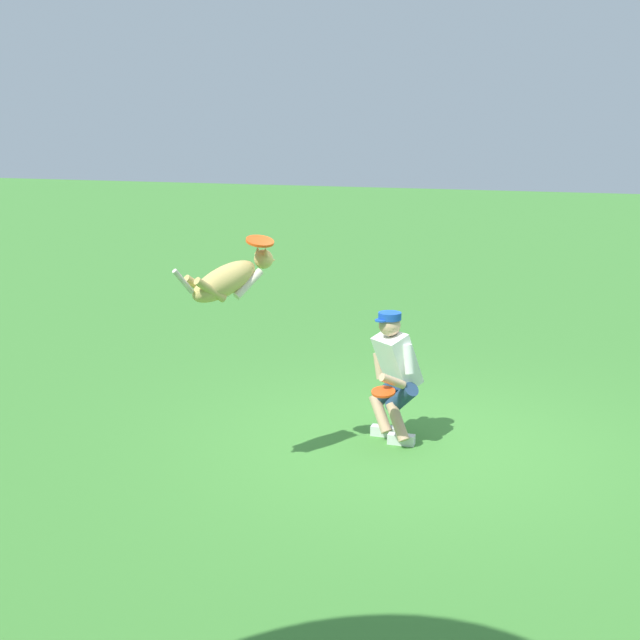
# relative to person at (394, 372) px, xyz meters

# --- Properties ---
(ground_plane) EXTENTS (60.00, 60.00, 0.00)m
(ground_plane) POSITION_rel_person_xyz_m (-0.20, 0.04, -0.70)
(ground_plane) COLOR #418534
(person) EXTENTS (0.59, 0.71, 1.29)m
(person) POSITION_rel_person_xyz_m (0.00, 0.00, 0.00)
(person) COLOR silver
(person) RESTS_ON ground_plane
(dog) EXTENTS (0.60, 0.98, 0.47)m
(dog) POSITION_rel_person_xyz_m (1.18, 1.22, 1.06)
(dog) COLOR tan
(frisbee_flying) EXTENTS (0.32, 0.33, 0.11)m
(frisbee_flying) POSITION_rel_person_xyz_m (0.98, 0.99, 1.36)
(frisbee_flying) COLOR #F54E15
(frisbee_held) EXTENTS (0.31, 0.31, 0.07)m
(frisbee_held) POSITION_rel_person_xyz_m (0.01, 0.39, -0.09)
(frisbee_held) COLOR #F54515
(frisbee_held) RESTS_ON person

